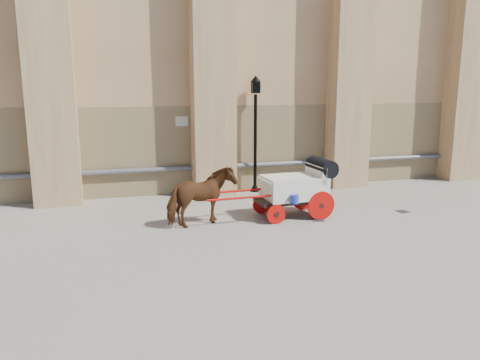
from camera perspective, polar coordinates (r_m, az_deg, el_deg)
name	(u,v)px	position (r m, az deg, el deg)	size (l,w,h in m)	color
ground	(278,221)	(13.08, 4.61, -4.96)	(90.00, 90.00, 0.00)	gray
horse	(201,197)	(12.46, -4.75, -2.08)	(0.84, 1.85, 1.56)	brown
carriage	(298,186)	(13.40, 7.10, -0.69)	(3.79, 1.38, 1.65)	black
street_lamp	(255,131)	(16.21, 1.88, 6.03)	(0.38, 0.38, 4.01)	black
drain_grate_near	(318,220)	(13.28, 9.50, -4.81)	(0.32, 0.32, 0.01)	black
drain_grate_far	(403,211)	(14.76, 19.22, -3.64)	(0.32, 0.32, 0.01)	black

